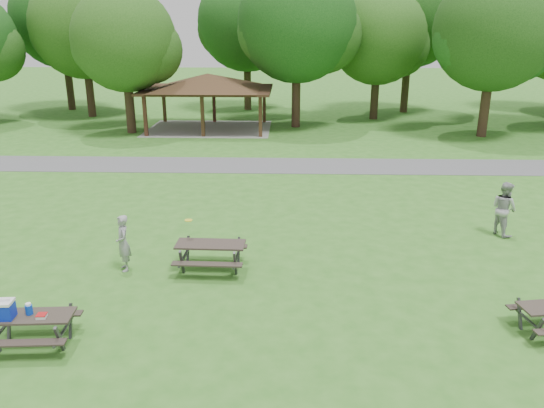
{
  "coord_description": "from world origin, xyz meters",
  "views": [
    {
      "loc": [
        1.53,
        -12.37,
        6.84
      ],
      "look_at": [
        1.0,
        4.0,
        1.3
      ],
      "focal_mm": 35.0,
      "sensor_mm": 36.0,
      "label": 1
    }
  ],
  "objects_px": {
    "picnic_table_near": "(23,318)",
    "frisbee_catcher": "(504,209)",
    "picnic_table_middle": "(211,250)",
    "frisbee_thrower": "(123,243)"
  },
  "relations": [
    {
      "from": "picnic_table_near",
      "to": "picnic_table_middle",
      "type": "xyz_separation_m",
      "value": [
        3.59,
        4.04,
        -0.08
      ]
    },
    {
      "from": "picnic_table_near",
      "to": "frisbee_catcher",
      "type": "distance_m",
      "value": 14.98
    },
    {
      "from": "picnic_table_near",
      "to": "frisbee_thrower",
      "type": "relative_size",
      "value": 1.14
    },
    {
      "from": "picnic_table_middle",
      "to": "frisbee_catcher",
      "type": "relative_size",
      "value": 1.09
    },
    {
      "from": "frisbee_thrower",
      "to": "frisbee_catcher",
      "type": "relative_size",
      "value": 0.9
    },
    {
      "from": "frisbee_thrower",
      "to": "frisbee_catcher",
      "type": "bearing_deg",
      "value": 79.84
    },
    {
      "from": "picnic_table_middle",
      "to": "frisbee_thrower",
      "type": "relative_size",
      "value": 1.21
    },
    {
      "from": "picnic_table_middle",
      "to": "frisbee_catcher",
      "type": "xyz_separation_m",
      "value": [
        9.57,
        3.11,
        0.3
      ]
    },
    {
      "from": "picnic_table_near",
      "to": "frisbee_thrower",
      "type": "distance_m",
      "value": 4.1
    },
    {
      "from": "picnic_table_near",
      "to": "frisbee_catcher",
      "type": "height_order",
      "value": "frisbee_catcher"
    }
  ]
}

